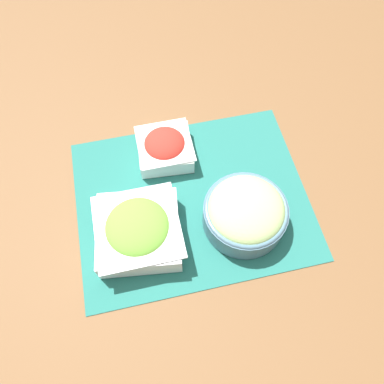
# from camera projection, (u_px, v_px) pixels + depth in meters

# --- Properties ---
(ground_plane) EXTENTS (3.00, 3.00, 0.00)m
(ground_plane) POSITION_uv_depth(u_px,v_px,m) (192.00, 199.00, 0.85)
(ground_plane) COLOR brown
(placemat) EXTENTS (0.52, 0.42, 0.00)m
(placemat) POSITION_uv_depth(u_px,v_px,m) (192.00, 199.00, 0.85)
(placemat) COLOR #236B60
(placemat) RESTS_ON ground_plane
(tomato_bowl) EXTENTS (0.13, 0.13, 0.06)m
(tomato_bowl) POSITION_uv_depth(u_px,v_px,m) (165.00, 147.00, 0.88)
(tomato_bowl) COLOR white
(tomato_bowl) RESTS_ON placemat
(cucumber_bowl) EXTENTS (0.18, 0.18, 0.09)m
(cucumber_bowl) POSITION_uv_depth(u_px,v_px,m) (245.00, 212.00, 0.78)
(cucumber_bowl) COLOR slate
(cucumber_bowl) RESTS_ON placemat
(lettuce_bowl) EXTENTS (0.19, 0.19, 0.08)m
(lettuce_bowl) POSITION_uv_depth(u_px,v_px,m) (138.00, 230.00, 0.77)
(lettuce_bowl) COLOR white
(lettuce_bowl) RESTS_ON placemat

